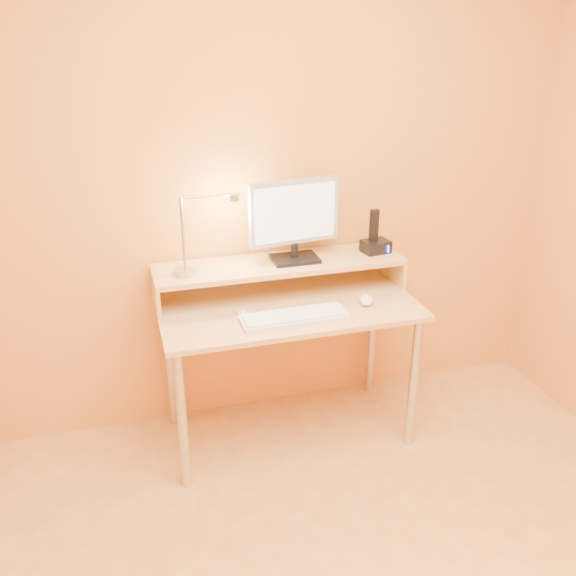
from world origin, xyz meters
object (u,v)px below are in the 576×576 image
object	(u,v)px
lamp_base	(186,272)
keyboard	(294,318)
phone_dock	(376,246)
remote_control	(245,317)
monitor_panel	(294,212)
mouse	(366,300)

from	to	relation	value
lamp_base	keyboard	bearing A→B (deg)	-32.86
phone_dock	remote_control	xyz separation A→B (m)	(-0.72, -0.24, -0.18)
monitor_panel	mouse	bearing A→B (deg)	-48.06
monitor_panel	lamp_base	distance (m)	0.57
monitor_panel	lamp_base	size ratio (longest dim) A/B	4.43
keyboard	lamp_base	bearing A→B (deg)	145.94
monitor_panel	remote_control	size ratio (longest dim) A/B	2.74
mouse	remote_control	world-z (taller)	mouse
keyboard	mouse	world-z (taller)	mouse
phone_dock	keyboard	xyz separation A→B (m)	(-0.51, -0.31, -0.18)
phone_dock	remote_control	size ratio (longest dim) A/B	0.80
lamp_base	remote_control	distance (m)	0.35
keyboard	remote_control	distance (m)	0.22
mouse	remote_control	xyz separation A→B (m)	(-0.58, -0.00, -0.01)
phone_dock	keyboard	bearing A→B (deg)	-157.44
lamp_base	mouse	bearing A→B (deg)	-14.17
monitor_panel	phone_dock	world-z (taller)	monitor_panel
monitor_panel	lamp_base	xyz separation A→B (m)	(-0.53, -0.04, -0.23)
phone_dock	keyboard	distance (m)	0.63
monitor_panel	remote_control	world-z (taller)	monitor_panel
lamp_base	keyboard	xyz separation A→B (m)	(0.43, -0.28, -0.16)
monitor_panel	mouse	xyz separation A→B (m)	(0.28, -0.24, -0.38)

